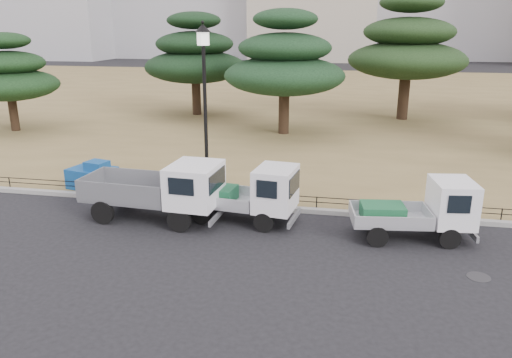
% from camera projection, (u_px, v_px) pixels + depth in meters
% --- Properties ---
extents(ground, '(220.00, 220.00, 0.00)m').
position_uv_depth(ground, '(243.00, 239.00, 15.20)').
color(ground, black).
extents(lawn, '(120.00, 56.00, 0.15)m').
position_uv_depth(lawn, '(319.00, 98.00, 43.87)').
color(lawn, olive).
rests_on(lawn, ground).
extents(curb, '(120.00, 0.25, 0.16)m').
position_uv_depth(curb, '(259.00, 207.00, 17.62)').
color(curb, gray).
rests_on(curb, ground).
extents(truck_large, '(4.67, 2.09, 1.99)m').
position_uv_depth(truck_large, '(160.00, 188.00, 16.39)').
color(truck_large, black).
rests_on(truck_large, ground).
extents(truck_kei_front, '(3.78, 1.96, 1.92)m').
position_uv_depth(truck_kei_front, '(249.00, 194.00, 16.28)').
color(truck_kei_front, black).
rests_on(truck_kei_front, ground).
extents(truck_kei_rear, '(3.69, 1.95, 1.85)m').
position_uv_depth(truck_kei_rear, '(421.00, 210.00, 14.97)').
color(truck_kei_rear, black).
rests_on(truck_kei_rear, ground).
extents(street_lamp, '(0.55, 0.55, 6.12)m').
position_uv_depth(street_lamp, '(204.00, 85.00, 17.02)').
color(street_lamp, black).
rests_on(street_lamp, lawn).
extents(pipe_fence, '(38.00, 0.04, 0.40)m').
position_uv_depth(pipe_fence, '(260.00, 196.00, 17.65)').
color(pipe_fence, black).
rests_on(pipe_fence, lawn).
extents(tarp_pile, '(1.90, 1.57, 1.11)m').
position_uv_depth(tarp_pile, '(93.00, 177.00, 19.39)').
color(tarp_pile, '#124B90').
rests_on(tarp_pile, lawn).
extents(manhole, '(0.60, 0.60, 0.01)m').
position_uv_depth(manhole, '(479.00, 277.00, 12.88)').
color(manhole, '#2D2D30').
rests_on(manhole, ground).
extents(pine_west_far, '(5.65, 5.65, 5.71)m').
position_uv_depth(pine_west_far, '(8.00, 75.00, 29.12)').
color(pine_west_far, black).
rests_on(pine_west_far, lawn).
extents(pine_west_near, '(6.98, 6.98, 6.98)m').
position_uv_depth(pine_west_near, '(195.00, 56.00, 34.34)').
color(pine_west_near, black).
rests_on(pine_west_near, lawn).
extents(pine_center_left, '(6.88, 6.88, 6.99)m').
position_uv_depth(pine_center_left, '(285.00, 63.00, 28.13)').
color(pine_center_left, black).
rests_on(pine_center_left, lawn).
extents(pine_center_right, '(7.63, 7.63, 8.10)m').
position_uv_depth(pine_center_right, '(408.00, 47.00, 32.37)').
color(pine_center_right, black).
rests_on(pine_center_right, lawn).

